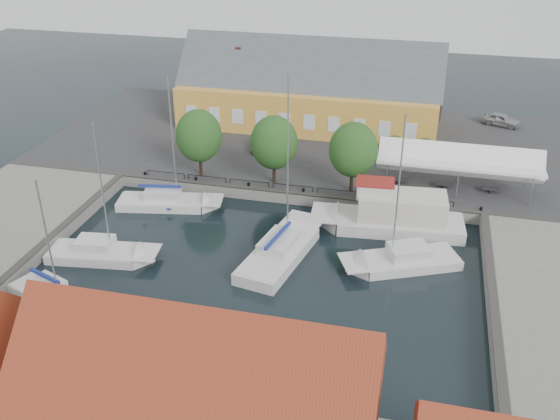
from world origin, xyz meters
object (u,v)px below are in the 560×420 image
at_px(center_sailboat, 281,252).
at_px(west_boat_d, 53,299).
at_px(warehouse, 305,93).
at_px(west_boat_a, 167,204).
at_px(tent_canopy, 459,161).
at_px(car_silver, 501,120).
at_px(launch_sw, 13,338).
at_px(east_boat_a, 403,263).
at_px(car_red, 260,144).
at_px(trawler, 393,218).
at_px(west_boat_c, 101,255).
at_px(launch_nw, 159,203).

bearing_deg(center_sailboat, west_boat_d, -145.71).
xyz_separation_m(warehouse, west_boat_a, (-7.80, -21.26, -4.16)).
xyz_separation_m(tent_canopy, car_silver, (4.96, 17.94, -1.98)).
xyz_separation_m(center_sailboat, west_boat_a, (-11.60, 5.61, -0.09)).
bearing_deg(launch_sw, east_boat_a, 31.69).
xyz_separation_m(west_boat_d, launch_sw, (-0.34, -4.08, -0.18)).
xyz_separation_m(car_red, launch_sw, (-7.45, -31.21, -1.51)).
distance_m(east_boat_a, launch_sw, 27.04).
height_order(trawler, west_boat_c, west_boat_c).
bearing_deg(warehouse, west_boat_a, -110.15).
xyz_separation_m(west_boat_c, launch_nw, (0.64, 9.36, -0.17)).
height_order(car_red, center_sailboat, center_sailboat).
height_order(tent_canopy, car_silver, tent_canopy).
relative_size(center_sailboat, west_boat_d, 1.45).
relative_size(center_sailboat, west_boat_c, 1.27).
bearing_deg(warehouse, trawler, -60.59).
bearing_deg(car_red, center_sailboat, -76.62).
height_order(west_boat_a, launch_sw, west_boat_a).
bearing_deg(warehouse, launch_nw, -112.53).
bearing_deg(west_boat_a, tent_canopy, 16.87).
relative_size(west_boat_c, launch_sw, 2.07).
bearing_deg(center_sailboat, tent_canopy, 45.48).
bearing_deg(launch_nw, west_boat_c, -93.94).
bearing_deg(center_sailboat, west_boat_a, 154.18).
distance_m(tent_canopy, launch_nw, 26.54).
relative_size(warehouse, trawler, 2.24).
bearing_deg(west_boat_d, trawler, 35.78).
bearing_deg(trawler, center_sailboat, -141.77).
xyz_separation_m(center_sailboat, launch_sw, (-13.98, -13.38, -0.27)).
relative_size(tent_canopy, launch_nw, 3.02).
relative_size(center_sailboat, east_boat_a, 1.16).
distance_m(west_boat_d, launch_sw, 4.10).
height_order(west_boat_c, launch_sw, west_boat_c).
xyz_separation_m(west_boat_a, launch_sw, (-2.38, -18.99, -0.18)).
height_order(car_red, east_boat_a, east_boat_a).
xyz_separation_m(trawler, west_boat_d, (-21.50, -15.49, -0.74)).
relative_size(tent_canopy, car_silver, 3.36).
bearing_deg(trawler, tent_canopy, 54.10).
relative_size(warehouse, west_boat_d, 2.86).
distance_m(center_sailboat, west_boat_d, 16.51).
xyz_separation_m(trawler, west_boat_a, (-19.46, -0.58, -0.75)).
height_order(car_silver, launch_nw, car_silver).
xyz_separation_m(west_boat_c, west_boat_d, (-0.48, -5.81, 0.01)).
distance_m(tent_canopy, car_silver, 18.72).
distance_m(car_silver, trawler, 26.68).
height_order(car_red, launch_nw, car_red).
relative_size(west_boat_d, launch_sw, 1.82).
xyz_separation_m(center_sailboat, launch_nw, (-12.51, 5.87, -0.27)).
xyz_separation_m(car_red, trawler, (14.39, -11.64, -0.59)).
bearing_deg(west_boat_a, car_silver, 40.79).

